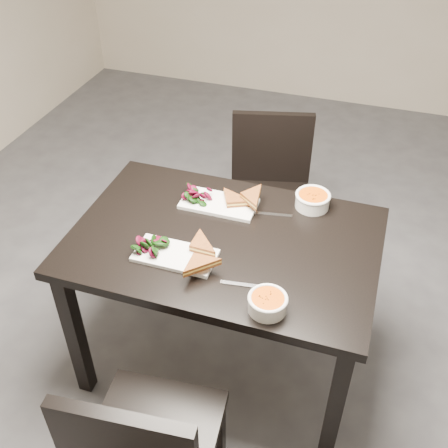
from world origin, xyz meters
name	(u,v)px	position (x,y,z in m)	size (l,w,h in m)	color
ground	(304,308)	(0.00, 0.00, 0.00)	(5.00, 5.00, 0.00)	#47474C
table	(224,257)	(-0.30, -0.43, 0.65)	(1.20, 0.80, 0.75)	black
chair_near	(145,448)	(-0.31, -1.19, 0.48)	(0.46, 0.46, 0.85)	black
chair_far	(270,186)	(-0.30, 0.35, 0.48)	(0.51, 0.51, 0.85)	black
plate_near	(175,255)	(-0.44, -0.59, 0.76)	(0.31, 0.15, 0.02)	white
sandwich_near	(193,250)	(-0.37, -0.58, 0.79)	(0.15, 0.11, 0.05)	#A35522
salad_near	(150,244)	(-0.54, -0.59, 0.79)	(0.10, 0.09, 0.04)	black
soup_bowl_near	(268,302)	(-0.04, -0.74, 0.78)	(0.14, 0.14, 0.06)	white
cutlery_near	(245,285)	(-0.15, -0.65, 0.75)	(0.18, 0.02, 0.00)	silver
plate_far	(219,204)	(-0.39, -0.23, 0.76)	(0.32, 0.16, 0.02)	white
sandwich_far	(233,202)	(-0.32, -0.25, 0.79)	(0.16, 0.12, 0.05)	#A35522
salad_far	(197,194)	(-0.49, -0.23, 0.79)	(0.10, 0.09, 0.04)	black
soup_bowl_far	(313,199)	(-0.01, -0.12, 0.79)	(0.15, 0.15, 0.07)	white
cutlery_far	(270,214)	(-0.16, -0.23, 0.75)	(0.18, 0.02, 0.00)	silver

